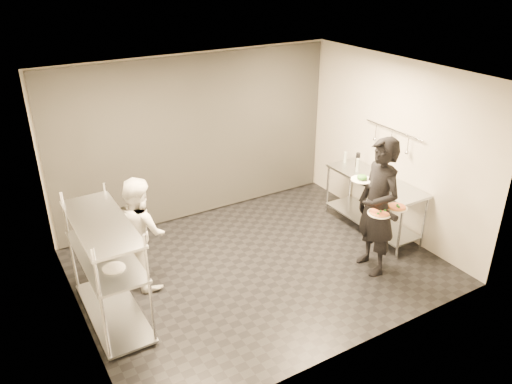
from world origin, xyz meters
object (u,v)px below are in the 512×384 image
pizza_plate_far (397,207)px  pass_rack (107,265)px  pizza_plate_near (380,213)px  bottle_dark (358,160)px  prep_counter (374,195)px  bottle_clear (345,157)px  waiter (378,207)px  chef (140,232)px  bottle_green (358,165)px  pos_monitor (386,183)px  salad_plate (362,179)px

pizza_plate_far → pass_rack: bearing=164.4°
pizza_plate_near → bottle_dark: bearing=57.9°
prep_counter → bottle_dark: size_ratio=7.24×
pass_rack → bottle_clear: 4.44m
waiter → chef: waiter is taller
waiter → bottle_clear: bearing=161.6°
pizza_plate_far → bottle_green: size_ratio=1.32×
pos_monitor → bottle_dark: (0.20, 0.88, 0.03)m
bottle_green → bottle_clear: 0.41m
pizza_plate_far → chef: bearing=153.3°
bottle_green → waiter: bearing=-120.2°
chef → pizza_plate_far: bearing=-125.8°
pass_rack → bottle_dark: 4.45m
pass_rack → pos_monitor: pass_rack is taller
bottle_green → bottle_dark: (0.12, 0.14, 0.02)m
prep_counter → waiter: 1.23m
chef → salad_plate: chef is taller
pass_rack → bottle_green: 4.31m
salad_plate → waiter: bearing=-78.7°
pass_rack → pizza_plate_near: pass_rack is taller
prep_counter → salad_plate: size_ratio=5.80×
pass_rack → prep_counter: pass_rack is taller
pass_rack → pos_monitor: bearing=-4.7°
salad_plate → pos_monitor: salad_plate is taller
pass_rack → prep_counter: size_ratio=0.89×
pos_monitor → pizza_plate_far: bearing=-125.6°
salad_plate → pos_monitor: size_ratio=1.18×
bottle_green → salad_plate: bearing=-129.5°
chef → pizza_plate_near: chef is taller
pizza_plate_far → pos_monitor: pos_monitor is taller
pizza_plate_near → salad_plate: 0.56m
waiter → pos_monitor: 0.84m
bottle_dark → pizza_plate_far: bearing=-113.2°
waiter → pizza_plate_far: waiter is taller
bottle_green → bottle_dark: bearing=48.4°
waiter → pizza_plate_near: (-0.12, -0.16, 0.02)m
pass_rack → bottle_clear: bearing=10.4°
bottle_green → bottle_dark: 0.19m
prep_counter → bottle_green: size_ratio=8.30×
pizza_plate_near → bottle_green: bearing=59.0°
pass_rack → pos_monitor: size_ratio=6.09×
pos_monitor → bottle_green: bottle_green is taller
bottle_green → bottle_clear: bearing=79.2°
chef → pizza_plate_near: 3.24m
pizza_plate_near → bottle_dark: bottle_dark is taller
bottle_dark → bottle_green: bearing=-131.6°
prep_counter → salad_plate: 1.24m
waiter → bottle_clear: 1.86m
salad_plate → bottle_dark: salad_plate is taller
prep_counter → bottle_clear: bearing=87.6°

